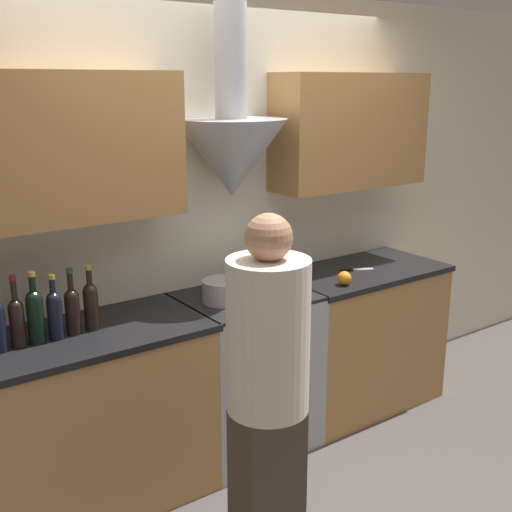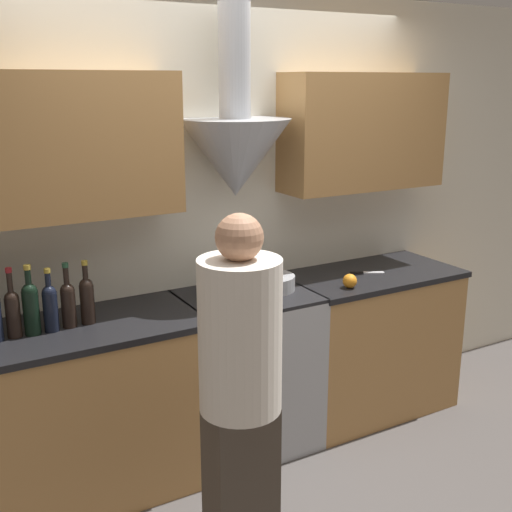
{
  "view_description": "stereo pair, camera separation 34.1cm",
  "coord_description": "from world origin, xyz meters",
  "px_view_note": "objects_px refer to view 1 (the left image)",
  "views": [
    {
      "loc": [
        -1.94,
        -2.47,
        2.1
      ],
      "look_at": [
        0.0,
        0.25,
        1.19
      ],
      "focal_mm": 45.0,
      "sensor_mm": 36.0,
      "label": 1
    },
    {
      "loc": [
        -1.66,
        -2.66,
        2.1
      ],
      "look_at": [
        0.0,
        0.25,
        1.19
      ],
      "focal_mm": 45.0,
      "sensor_mm": 36.0,
      "label": 2
    }
  ],
  "objects_px": {
    "orange_fruit": "(344,278)",
    "person_foreground_left": "(268,396)",
    "wine_bottle_4": "(17,319)",
    "stove_range": "(246,370)",
    "wine_bottle_7": "(72,308)",
    "wine_bottle_8": "(91,303)",
    "mixing_bowl": "(268,282)",
    "wine_bottle_6": "(55,313)",
    "wine_bottle_5": "(35,314)",
    "stock_pot": "(223,291)"
  },
  "relations": [
    {
      "from": "orange_fruit",
      "to": "person_foreground_left",
      "type": "relative_size",
      "value": 0.05
    },
    {
      "from": "wine_bottle_4",
      "to": "person_foreground_left",
      "type": "distance_m",
      "value": 1.21
    },
    {
      "from": "stove_range",
      "to": "wine_bottle_4",
      "type": "bearing_deg",
      "value": 179.91
    },
    {
      "from": "orange_fruit",
      "to": "wine_bottle_7",
      "type": "bearing_deg",
      "value": 172.99
    },
    {
      "from": "wine_bottle_4",
      "to": "stove_range",
      "type": "bearing_deg",
      "value": -0.09
    },
    {
      "from": "wine_bottle_8",
      "to": "mixing_bowl",
      "type": "bearing_deg",
      "value": -0.1
    },
    {
      "from": "wine_bottle_4",
      "to": "wine_bottle_6",
      "type": "bearing_deg",
      "value": -3.42
    },
    {
      "from": "stove_range",
      "to": "wine_bottle_4",
      "type": "xyz_separation_m",
      "value": [
        -1.25,
        0.0,
        0.59
      ]
    },
    {
      "from": "wine_bottle_6",
      "to": "wine_bottle_8",
      "type": "xyz_separation_m",
      "value": [
        0.18,
        0.02,
        0.0
      ]
    },
    {
      "from": "wine_bottle_5",
      "to": "wine_bottle_7",
      "type": "relative_size",
      "value": 1.05
    },
    {
      "from": "orange_fruit",
      "to": "stove_range",
      "type": "bearing_deg",
      "value": 161.85
    },
    {
      "from": "mixing_bowl",
      "to": "wine_bottle_6",
      "type": "bearing_deg",
      "value": -179.31
    },
    {
      "from": "wine_bottle_7",
      "to": "wine_bottle_8",
      "type": "height_order",
      "value": "wine_bottle_7"
    },
    {
      "from": "wine_bottle_5",
      "to": "orange_fruit",
      "type": "xyz_separation_m",
      "value": [
        1.75,
        -0.18,
        -0.1
      ]
    },
    {
      "from": "wine_bottle_6",
      "to": "stock_pot",
      "type": "height_order",
      "value": "wine_bottle_6"
    },
    {
      "from": "wine_bottle_4",
      "to": "wine_bottle_8",
      "type": "relative_size",
      "value": 1.05
    },
    {
      "from": "wine_bottle_6",
      "to": "wine_bottle_7",
      "type": "height_order",
      "value": "wine_bottle_7"
    },
    {
      "from": "wine_bottle_8",
      "to": "person_foreground_left",
      "type": "height_order",
      "value": "person_foreground_left"
    },
    {
      "from": "wine_bottle_5",
      "to": "orange_fruit",
      "type": "distance_m",
      "value": 1.76
    },
    {
      "from": "stove_range",
      "to": "wine_bottle_7",
      "type": "bearing_deg",
      "value": 179.81
    },
    {
      "from": "wine_bottle_7",
      "to": "wine_bottle_8",
      "type": "bearing_deg",
      "value": 3.3
    },
    {
      "from": "wine_bottle_7",
      "to": "orange_fruit",
      "type": "relative_size",
      "value": 3.89
    },
    {
      "from": "mixing_bowl",
      "to": "person_foreground_left",
      "type": "distance_m",
      "value": 1.24
    },
    {
      "from": "wine_bottle_4",
      "to": "wine_bottle_6",
      "type": "relative_size",
      "value": 1.08
    },
    {
      "from": "orange_fruit",
      "to": "wine_bottle_6",
      "type": "bearing_deg",
      "value": 173.75
    },
    {
      "from": "wine_bottle_6",
      "to": "person_foreground_left",
      "type": "bearing_deg",
      "value": -62.76
    },
    {
      "from": "orange_fruit",
      "to": "wine_bottle_4",
      "type": "bearing_deg",
      "value": 174.01
    },
    {
      "from": "mixing_bowl",
      "to": "stock_pot",
      "type": "bearing_deg",
      "value": -175.11
    },
    {
      "from": "wine_bottle_5",
      "to": "wine_bottle_8",
      "type": "bearing_deg",
      "value": 2.97
    },
    {
      "from": "wine_bottle_6",
      "to": "wine_bottle_8",
      "type": "relative_size",
      "value": 0.97
    },
    {
      "from": "wine_bottle_5",
      "to": "wine_bottle_7",
      "type": "bearing_deg",
      "value": 2.79
    },
    {
      "from": "wine_bottle_6",
      "to": "person_foreground_left",
      "type": "relative_size",
      "value": 0.19
    },
    {
      "from": "wine_bottle_4",
      "to": "stock_pot",
      "type": "height_order",
      "value": "wine_bottle_4"
    },
    {
      "from": "wine_bottle_5",
      "to": "person_foreground_left",
      "type": "xyz_separation_m",
      "value": [
        0.59,
        -0.98,
        -0.17
      ]
    },
    {
      "from": "wine_bottle_4",
      "to": "person_foreground_left",
      "type": "xyz_separation_m",
      "value": [
        0.67,
        -0.99,
        -0.16
      ]
    },
    {
      "from": "stove_range",
      "to": "mixing_bowl",
      "type": "relative_size",
      "value": 3.43
    },
    {
      "from": "orange_fruit",
      "to": "mixing_bowl",
      "type": "bearing_deg",
      "value": 154.66
    },
    {
      "from": "stock_pot",
      "to": "mixing_bowl",
      "type": "relative_size",
      "value": 0.84
    },
    {
      "from": "wine_bottle_5",
      "to": "mixing_bowl",
      "type": "height_order",
      "value": "wine_bottle_5"
    },
    {
      "from": "wine_bottle_7",
      "to": "person_foreground_left",
      "type": "distance_m",
      "value": 1.09
    },
    {
      "from": "stove_range",
      "to": "wine_bottle_6",
      "type": "relative_size",
      "value": 2.98
    },
    {
      "from": "wine_bottle_4",
      "to": "wine_bottle_8",
      "type": "height_order",
      "value": "wine_bottle_4"
    },
    {
      "from": "wine_bottle_6",
      "to": "wine_bottle_5",
      "type": "bearing_deg",
      "value": 178.17
    },
    {
      "from": "wine_bottle_4",
      "to": "wine_bottle_8",
      "type": "distance_m",
      "value": 0.35
    },
    {
      "from": "stove_range",
      "to": "person_foreground_left",
      "type": "xyz_separation_m",
      "value": [
        -0.58,
        -0.99,
        0.43
      ]
    },
    {
      "from": "wine_bottle_6",
      "to": "stock_pot",
      "type": "bearing_deg",
      "value": -0.81
    },
    {
      "from": "wine_bottle_4",
      "to": "wine_bottle_7",
      "type": "xyz_separation_m",
      "value": [
        0.26,
        0.0,
        -0.0
      ]
    },
    {
      "from": "wine_bottle_6",
      "to": "wine_bottle_7",
      "type": "distance_m",
      "value": 0.09
    },
    {
      "from": "wine_bottle_4",
      "to": "mixing_bowl",
      "type": "relative_size",
      "value": 1.24
    },
    {
      "from": "stove_range",
      "to": "person_foreground_left",
      "type": "bearing_deg",
      "value": -120.26
    }
  ]
}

